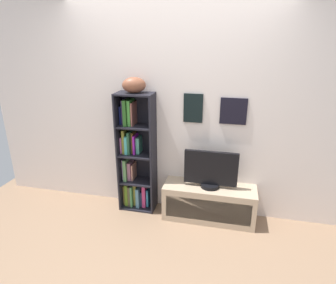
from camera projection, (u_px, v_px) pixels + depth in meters
ground at (149, 267)px, 2.82m from camera, size 5.20×5.20×0.04m
back_wall at (174, 112)px, 3.41m from camera, size 4.80×0.08×2.52m
bookshelf at (135, 158)px, 3.59m from camera, size 0.45×0.27×1.50m
football at (134, 85)px, 3.24m from camera, size 0.31×0.26×0.18m
tv_stand at (209, 203)px, 3.47m from camera, size 1.09×0.36×0.43m
television at (211, 170)px, 3.33m from camera, size 0.62×0.22×0.45m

